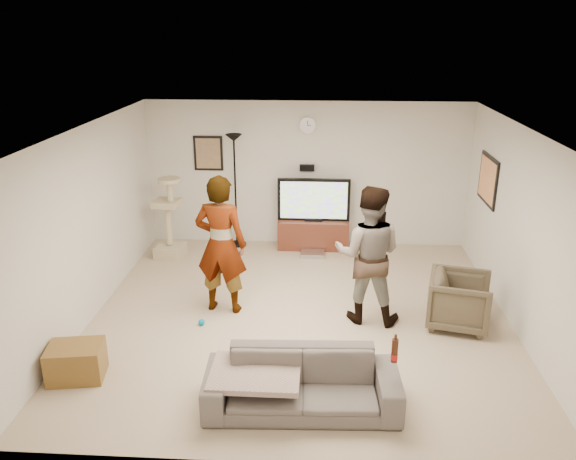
# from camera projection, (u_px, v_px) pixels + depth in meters

# --- Properties ---
(floor) EXTENTS (5.50, 5.50, 0.02)m
(floor) POSITION_uv_depth(u_px,v_px,m) (300.00, 316.00, 7.65)
(floor) COLOR tan
(floor) RESTS_ON ground
(ceiling) EXTENTS (5.50, 5.50, 0.02)m
(ceiling) POSITION_uv_depth(u_px,v_px,m) (302.00, 129.00, 6.79)
(ceiling) COLOR white
(ceiling) RESTS_ON wall_back
(wall_back) EXTENTS (5.50, 0.04, 2.50)m
(wall_back) POSITION_uv_depth(u_px,v_px,m) (307.00, 174.00, 9.80)
(wall_back) COLOR silver
(wall_back) RESTS_ON floor
(wall_front) EXTENTS (5.50, 0.04, 2.50)m
(wall_front) POSITION_uv_depth(u_px,v_px,m) (287.00, 341.00, 4.64)
(wall_front) COLOR silver
(wall_front) RESTS_ON floor
(wall_left) EXTENTS (0.04, 5.50, 2.50)m
(wall_left) POSITION_uv_depth(u_px,v_px,m) (89.00, 224.00, 7.37)
(wall_left) COLOR silver
(wall_left) RESTS_ON floor
(wall_right) EXTENTS (0.04, 5.50, 2.50)m
(wall_right) POSITION_uv_depth(u_px,v_px,m) (522.00, 232.00, 7.06)
(wall_right) COLOR silver
(wall_right) RESTS_ON floor
(wall_clock) EXTENTS (0.26, 0.04, 0.26)m
(wall_clock) POSITION_uv_depth(u_px,v_px,m) (308.00, 125.00, 9.48)
(wall_clock) COLOR silver
(wall_clock) RESTS_ON wall_back
(wall_speaker) EXTENTS (0.25, 0.10, 0.10)m
(wall_speaker) POSITION_uv_depth(u_px,v_px,m) (307.00, 168.00, 9.70)
(wall_speaker) COLOR black
(wall_speaker) RESTS_ON wall_back
(picture_back) EXTENTS (0.42, 0.03, 0.52)m
(picture_back) POSITION_uv_depth(u_px,v_px,m) (208.00, 153.00, 9.76)
(picture_back) COLOR #81664C
(picture_back) RESTS_ON wall_back
(picture_right) EXTENTS (0.03, 0.78, 0.62)m
(picture_right) POSITION_uv_depth(u_px,v_px,m) (488.00, 180.00, 8.48)
(picture_right) COLOR #E58F5B
(picture_right) RESTS_ON wall_right
(tv_stand) EXTENTS (1.21, 0.45, 0.51)m
(tv_stand) POSITION_uv_depth(u_px,v_px,m) (313.00, 234.00, 9.90)
(tv_stand) COLOR #4A2116
(tv_stand) RESTS_ON floor
(console_box) EXTENTS (0.40, 0.30, 0.07)m
(console_box) POSITION_uv_depth(u_px,v_px,m) (313.00, 254.00, 9.60)
(console_box) COLOR #B7B6BB
(console_box) RESTS_ON floor
(tv) EXTENTS (1.23, 0.08, 0.73)m
(tv) POSITION_uv_depth(u_px,v_px,m) (314.00, 200.00, 9.69)
(tv) COLOR black
(tv) RESTS_ON tv_stand
(tv_screen) EXTENTS (1.13, 0.01, 0.64)m
(tv_screen) POSITION_uv_depth(u_px,v_px,m) (314.00, 200.00, 9.65)
(tv_screen) COLOR #73D224
(tv_screen) RESTS_ON tv
(floor_lamp) EXTENTS (0.32, 0.32, 1.96)m
(floor_lamp) POSITION_uv_depth(u_px,v_px,m) (235.00, 191.00, 9.77)
(floor_lamp) COLOR black
(floor_lamp) RESTS_ON floor
(cat_tree) EXTENTS (0.49, 0.49, 1.38)m
(cat_tree) POSITION_uv_depth(u_px,v_px,m) (168.00, 217.00, 9.36)
(cat_tree) COLOR tan
(cat_tree) RESTS_ON floor
(person_left) EXTENTS (0.75, 0.54, 1.89)m
(person_left) POSITION_uv_depth(u_px,v_px,m) (221.00, 245.00, 7.50)
(person_left) COLOR #97979E
(person_left) RESTS_ON floor
(person_right) EXTENTS (0.99, 0.83, 1.82)m
(person_right) POSITION_uv_depth(u_px,v_px,m) (368.00, 255.00, 7.26)
(person_right) COLOR #364A9E
(person_right) RESTS_ON floor
(sofa) EXTENTS (1.99, 0.84, 0.57)m
(sofa) POSITION_uv_depth(u_px,v_px,m) (302.00, 383.00, 5.72)
(sofa) COLOR #544D4A
(sofa) RESTS_ON floor
(throw_blanket) EXTENTS (0.90, 0.70, 0.06)m
(throw_blanket) POSITION_uv_depth(u_px,v_px,m) (255.00, 373.00, 5.71)
(throw_blanket) COLOR tan
(throw_blanket) RESTS_ON sofa
(beer_bottle) EXTENTS (0.06, 0.06, 0.25)m
(beer_bottle) POSITION_uv_depth(u_px,v_px,m) (395.00, 351.00, 5.53)
(beer_bottle) COLOR #39190C
(beer_bottle) RESTS_ON sofa
(armchair) EXTENTS (0.92, 0.91, 0.70)m
(armchair) POSITION_uv_depth(u_px,v_px,m) (459.00, 301.00, 7.28)
(armchair) COLOR #483F2E
(armchair) RESTS_ON floor
(side_table) EXTENTS (0.65, 0.53, 0.39)m
(side_table) POSITION_uv_depth(u_px,v_px,m) (76.00, 362.00, 6.24)
(side_table) COLOR brown
(side_table) RESTS_ON floor
(toy_ball) EXTENTS (0.08, 0.08, 0.08)m
(toy_ball) POSITION_uv_depth(u_px,v_px,m) (201.00, 322.00, 7.38)
(toy_ball) COLOR #0079A8
(toy_ball) RESTS_ON floor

